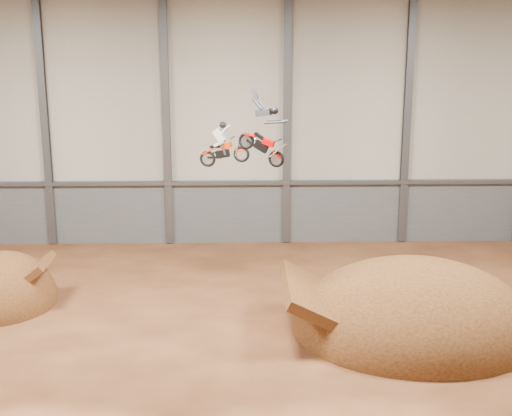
# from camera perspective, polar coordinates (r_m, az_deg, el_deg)

# --- Properties ---
(floor) EXTENTS (40.00, 40.00, 0.00)m
(floor) POSITION_cam_1_polar(r_m,az_deg,el_deg) (27.41, -2.75, -12.11)
(floor) COLOR #482413
(floor) RESTS_ON ground
(back_wall) EXTENTS (40.00, 0.10, 14.00)m
(back_wall) POSITION_cam_1_polar(r_m,az_deg,el_deg) (39.83, -2.35, 6.96)
(back_wall) COLOR #B6B0A2
(back_wall) RESTS_ON ground
(lower_band_back) EXTENTS (39.80, 0.18, 3.50)m
(lower_band_back) POSITION_cam_1_polar(r_m,az_deg,el_deg) (40.77, -2.27, -0.39)
(lower_band_back) COLOR #53565B
(lower_band_back) RESTS_ON ground
(steel_rail) EXTENTS (39.80, 0.35, 0.20)m
(steel_rail) POSITION_cam_1_polar(r_m,az_deg,el_deg) (40.19, -2.30, 2.03)
(steel_rail) COLOR #47494F
(steel_rail) RESTS_ON lower_band_back
(steel_column_1) EXTENTS (0.40, 0.36, 13.90)m
(steel_column_1) POSITION_cam_1_polar(r_m,az_deg,el_deg) (41.05, -16.54, 6.60)
(steel_column_1) COLOR #47494F
(steel_column_1) RESTS_ON ground
(steel_column_2) EXTENTS (0.40, 0.36, 13.90)m
(steel_column_2) POSITION_cam_1_polar(r_m,az_deg,el_deg) (39.83, -7.19, 6.85)
(steel_column_2) COLOR #47494F
(steel_column_2) RESTS_ON ground
(steel_column_3) EXTENTS (0.40, 0.36, 13.90)m
(steel_column_3) POSITION_cam_1_polar(r_m,az_deg,el_deg) (39.71, 2.50, 6.93)
(steel_column_3) COLOR #47494F
(steel_column_3) RESTS_ON ground
(steel_column_4) EXTENTS (0.40, 0.36, 13.90)m
(steel_column_4) POSITION_cam_1_polar(r_m,az_deg,el_deg) (40.69, 11.98, 6.82)
(steel_column_4) COLOR #47494F
(steel_column_4) RESTS_ON ground
(takeoff_ramp) EXTENTS (4.71, 5.44, 4.71)m
(takeoff_ramp) POSITION_cam_1_polar(r_m,az_deg,el_deg) (34.45, -19.50, -7.21)
(takeoff_ramp) COLOR #3F220F
(takeoff_ramp) RESTS_ON ground
(landing_ramp) EXTENTS (10.08, 8.92, 5.82)m
(landing_ramp) POSITION_cam_1_polar(r_m,az_deg,el_deg) (30.61, 12.47, -9.48)
(landing_ramp) COLOR #3F220F
(landing_ramp) RESTS_ON ground
(fmx_rider_a) EXTENTS (2.73, 1.44, 2.42)m
(fmx_rider_a) POSITION_cam_1_polar(r_m,az_deg,el_deg) (31.53, -2.44, 5.34)
(fmx_rider_a) COLOR red
(fmx_rider_b) EXTENTS (3.54, 2.23, 3.36)m
(fmx_rider_b) POSITION_cam_1_polar(r_m,az_deg,el_deg) (28.14, 0.14, 6.49)
(fmx_rider_b) COLOR #D10201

